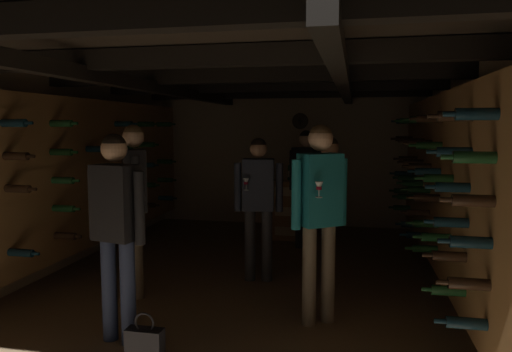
{
  "coord_description": "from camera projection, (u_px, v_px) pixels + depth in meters",
  "views": [
    {
      "loc": [
        1.17,
        -5.02,
        1.72
      ],
      "look_at": [
        0.1,
        0.09,
        1.17
      ],
      "focal_mm": 33.42,
      "sensor_mm": 36.0,
      "label": 1
    }
  ],
  "objects": [
    {
      "name": "ground_plane",
      "position": [
        246.0,
        281.0,
        5.3
      ],
      "size": [
        8.4,
        8.4,
        0.0
      ],
      "primitive_type": "plane",
      "color": "#8C7051"
    },
    {
      "name": "room_shell",
      "position": [
        251.0,
        153.0,
        5.42
      ],
      "size": [
        4.72,
        6.52,
        2.41
      ],
      "color": "tan",
      "rests_on": "ground_plane"
    },
    {
      "name": "wine_crate_stack",
      "position": [
        287.0,
        210.0,
        7.28
      ],
      "size": [
        0.52,
        0.35,
        0.9
      ],
      "color": "olive",
      "rests_on": "ground_plane"
    },
    {
      "name": "display_bottle",
      "position": [
        290.0,
        171.0,
        7.26
      ],
      "size": [
        0.08,
        0.08,
        0.35
      ],
      "color": "#194723",
      "rests_on": "wine_crate_stack"
    },
    {
      "name": "person_host_center",
      "position": [
        258.0,
        196.0,
        5.24
      ],
      "size": [
        0.54,
        0.36,
        1.59
      ],
      "color": "#2D2D33",
      "rests_on": "ground_plane"
    },
    {
      "name": "person_guest_near_right",
      "position": [
        320.0,
        203.0,
        4.07
      ],
      "size": [
        0.45,
        0.44,
        1.74
      ],
      "color": "brown",
      "rests_on": "ground_plane"
    },
    {
      "name": "person_guest_rear_center",
      "position": [
        306.0,
        178.0,
        6.62
      ],
      "size": [
        0.49,
        0.35,
        1.66
      ],
      "color": "#2D2D33",
      "rests_on": "ground_plane"
    },
    {
      "name": "person_guest_mid_left",
      "position": [
        135.0,
        192.0,
        4.78
      ],
      "size": [
        0.43,
        0.48,
        1.74
      ],
      "color": "brown",
      "rests_on": "ground_plane"
    },
    {
      "name": "person_guest_mid_right",
      "position": [
        329.0,
        199.0,
        4.94
      ],
      "size": [
        0.24,
        0.54,
        1.62
      ],
      "color": "#232D4C",
      "rests_on": "ground_plane"
    },
    {
      "name": "person_guest_near_left",
      "position": [
        116.0,
        218.0,
        3.72
      ],
      "size": [
        0.53,
        0.29,
        1.67
      ],
      "color": "#232D4C",
      "rests_on": "ground_plane"
    },
    {
      "name": "handbag",
      "position": [
        145.0,
        342.0,
        3.55
      ],
      "size": [
        0.28,
        0.12,
        0.35
      ],
      "color": "black",
      "rests_on": "ground_plane"
    }
  ]
}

